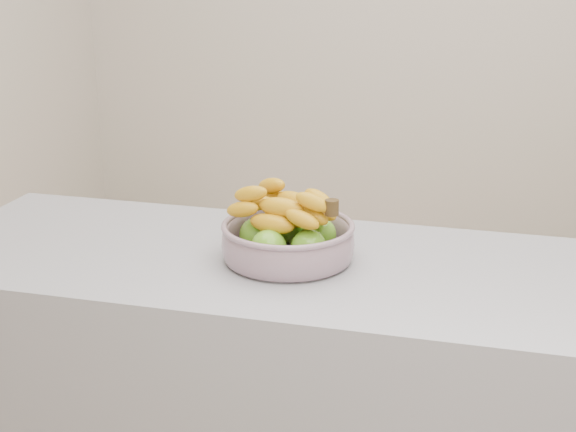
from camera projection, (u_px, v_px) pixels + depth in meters
name	position (u px, v px, depth m)	size (l,w,h in m)	color
fruit_bowl	(288.00, 237.00, 1.72)	(0.29, 0.29, 0.16)	#9AACB9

